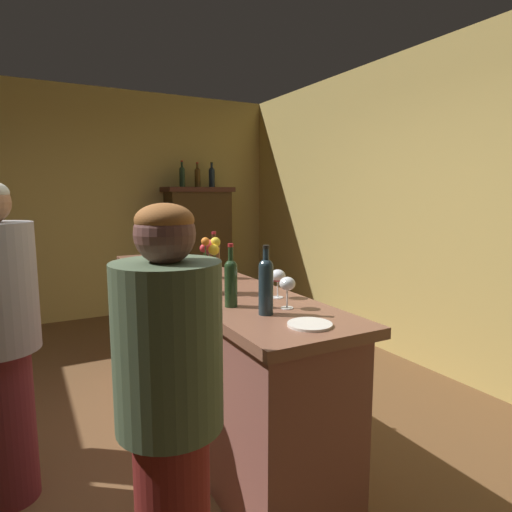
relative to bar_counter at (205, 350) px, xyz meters
name	(u,v)px	position (x,y,z in m)	size (l,w,h in m)	color
floor	(164,468)	(-0.42, -0.39, -0.50)	(8.85, 8.85, 0.00)	brown
wall_back	(77,205)	(-0.42, 3.08, 0.91)	(5.11, 0.12, 2.82)	tan
wall_right	(470,211)	(2.14, -0.39, 0.91)	(0.12, 6.93, 2.82)	tan
bar_counter	(205,350)	(0.00, 0.00, 0.00)	(0.60, 2.73, 0.99)	brown
display_cabinet	(199,247)	(1.02, 2.77, 0.35)	(0.88, 0.44, 1.63)	#382512
wine_bottle_merlot	(214,257)	(0.08, 0.00, 0.63)	(0.08, 0.08, 0.31)	#4D2916
wine_bottle_malbec	(160,245)	(-0.07, 0.74, 0.65)	(0.08, 0.08, 0.35)	#153B19
wine_bottle_pinot	(162,246)	(0.00, 0.94, 0.61)	(0.07, 0.07, 0.29)	#23482B
wine_bottle_chardonnay	(266,283)	(-0.06, -0.94, 0.64)	(0.07, 0.07, 0.33)	#1D2D34
wine_bottle_rose	(231,280)	(-0.14, -0.73, 0.63)	(0.06, 0.06, 0.32)	#1F371C
wine_glass_front	(194,263)	(-0.03, 0.10, 0.59)	(0.08, 0.08, 0.14)	white
wine_glass_mid	(168,245)	(0.08, 1.05, 0.61)	(0.06, 0.06, 0.16)	white
wine_glass_rear	(287,285)	(0.08, -0.89, 0.61)	(0.08, 0.08, 0.16)	white
wine_glass_spare	(278,277)	(0.16, -0.68, 0.60)	(0.08, 0.08, 0.16)	white
flower_arrangement	(211,267)	(-0.12, -0.41, 0.64)	(0.12, 0.13, 0.32)	#334A6A
cheese_plate	(310,324)	(0.01, -1.18, 0.50)	(0.19, 0.19, 0.01)	white
display_bottle_left	(182,176)	(0.81, 2.77, 1.28)	(0.07, 0.07, 0.33)	#1E3424
display_bottle_midleft	(197,176)	(1.02, 2.77, 1.27)	(0.07, 0.07, 0.32)	#4C3313
display_bottle_center	(212,176)	(1.22, 2.77, 1.28)	(0.08, 0.08, 0.32)	#182535
patron_in_navy	(170,409)	(-0.64, -1.30, 0.33)	(0.36, 0.36, 1.52)	maroon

